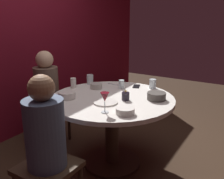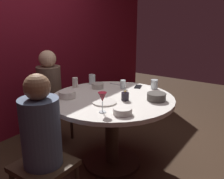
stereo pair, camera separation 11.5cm
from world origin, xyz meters
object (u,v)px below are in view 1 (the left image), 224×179
object	(u,v)px
dinner_plate	(105,102)
cup_near_candle	(90,80)
bowl_serving_large	(96,86)
wine_glass	(105,98)
cup_by_left_diner	(73,83)
cup_by_right_diner	(153,84)
seated_diner_left	(45,135)
cup_center_front	(121,84)
bowl_salad_center	(67,95)
seated_diner_back	(47,87)
dining_table	(112,113)
cell_phone	(136,86)
candle_holder	(126,96)
bowl_small_white	(156,96)
bowl_sauce_side	(125,111)

from	to	relation	value
dinner_plate	cup_near_candle	bearing A→B (deg)	48.55
dinner_plate	bowl_serving_large	xyz separation A→B (m)	(0.35, 0.35, 0.02)
wine_glass	cup_by_left_diner	world-z (taller)	wine_glass
wine_glass	bowl_serving_large	bearing A→B (deg)	41.11
bowl_serving_large	cup_by_left_diner	bearing A→B (deg)	115.89
cup_near_candle	cup_by_right_diner	size ratio (longest dim) A/B	1.10
seated_diner_left	cup_center_front	world-z (taller)	seated_diner_left
cup_by_left_diner	cup_by_right_diner	bearing A→B (deg)	-59.25
cup_by_right_diner	bowl_salad_center	bearing A→B (deg)	143.45
cup_near_candle	cup_by_right_diner	xyz separation A→B (m)	(0.23, -0.70, -0.01)
seated_diner_back	bowl_serving_large	distance (m)	0.63
cup_near_candle	cup_center_front	bearing A→B (deg)	-83.49
cup_near_candle	cup_center_front	world-z (taller)	cup_near_candle
dining_table	cup_near_candle	world-z (taller)	cup_near_candle
dining_table	cup_by_right_diner	size ratio (longest dim) A/B	12.00
cup_by_right_diner	cup_center_front	size ratio (longest dim) A/B	1.08
cell_phone	cup_by_left_diner	distance (m)	0.72
dinner_plate	cell_phone	bearing A→B (deg)	0.48
candle_holder	cup_center_front	xyz separation A→B (m)	(0.33, 0.24, 0.01)
cell_phone	bowl_salad_center	xyz separation A→B (m)	(-0.74, 0.39, 0.03)
dining_table	bowl_small_white	size ratio (longest dim) A/B	6.88
bowl_salad_center	cup_center_front	size ratio (longest dim) A/B	1.76
dining_table	seated_diner_left	xyz separation A→B (m)	(-0.90, 0.00, 0.14)
bowl_salad_center	cup_by_left_diner	bearing A→B (deg)	30.60
seated_diner_back	cup_near_candle	size ratio (longest dim) A/B	10.04
bowl_sauce_side	cup_by_left_diner	bearing A→B (deg)	66.90
cup_center_front	bowl_serving_large	bearing A→B (deg)	123.50
dinner_plate	bowl_small_white	bearing A→B (deg)	-46.90
seated_diner_left	bowl_serving_large	size ratio (longest dim) A/B	8.76
bowl_small_white	cup_by_left_diner	world-z (taller)	cup_by_left_diner
cup_by_right_diner	bowl_small_white	bearing A→B (deg)	-151.46
dining_table	cell_phone	distance (m)	0.51
candle_holder	cup_near_candle	xyz separation A→B (m)	(0.28, 0.64, 0.02)
candle_holder	bowl_small_white	world-z (taller)	candle_holder
cup_by_left_diner	seated_diner_left	bearing A→B (deg)	-150.29
bowl_serving_large	seated_diner_left	bearing A→B (deg)	-163.71
seated_diner_back	dinner_plate	world-z (taller)	seated_diner_back
wine_glass	bowl_sauce_side	world-z (taller)	wine_glass
candle_holder	cup_by_right_diner	bearing A→B (deg)	-6.58
seated_diner_left	bowl_salad_center	distance (m)	0.73
wine_glass	bowl_small_white	xyz separation A→B (m)	(0.54, -0.24, -0.09)
bowl_serving_large	bowl_salad_center	size ratio (longest dim) A/B	0.78
candle_holder	wine_glass	size ratio (longest dim) A/B	0.56
bowl_small_white	cup_center_front	world-z (taller)	cup_center_front
dining_table	bowl_small_white	distance (m)	0.48
cell_phone	bowl_sauce_side	bearing A→B (deg)	-89.05
bowl_salad_center	cup_by_right_diner	world-z (taller)	cup_by_right_diner
cup_by_left_diner	cup_center_front	bearing A→B (deg)	-60.15
seated_diner_left	cell_phone	distance (m)	1.38
cell_phone	bowl_small_white	distance (m)	0.49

